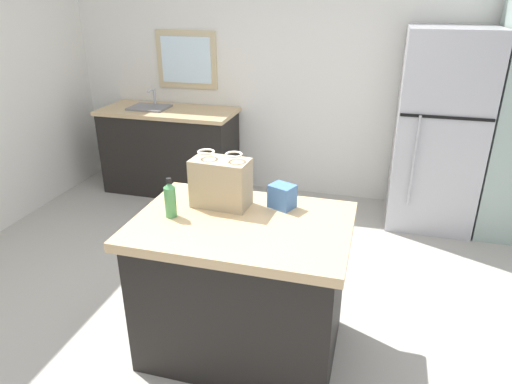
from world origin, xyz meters
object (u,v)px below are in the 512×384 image
object	(u,v)px
refrigerator	(439,131)
small_box	(282,196)
kitchen_island	(243,286)
shopping_bag	(221,182)
bottle	(170,200)

from	to	relation	value
refrigerator	small_box	distance (m)	2.17
kitchen_island	shopping_bag	bearing A→B (deg)	136.59
shopping_bag	small_box	size ratio (longest dim) A/B	2.47
kitchen_island	bottle	distance (m)	0.68
kitchen_island	refrigerator	xyz separation A→B (m)	(1.21, 2.14, 0.45)
shopping_bag	bottle	world-z (taller)	shopping_bag
small_box	kitchen_island	bearing A→B (deg)	-126.87
kitchen_island	bottle	bearing A→B (deg)	-172.91
kitchen_island	refrigerator	bearing A→B (deg)	60.56
kitchen_island	shopping_bag	world-z (taller)	shopping_bag
refrigerator	kitchen_island	bearing A→B (deg)	-119.44
kitchen_island	bottle	size ratio (longest dim) A/B	5.19
refrigerator	shopping_bag	world-z (taller)	refrigerator
refrigerator	bottle	world-z (taller)	refrigerator
bottle	small_box	bearing A→B (deg)	26.29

